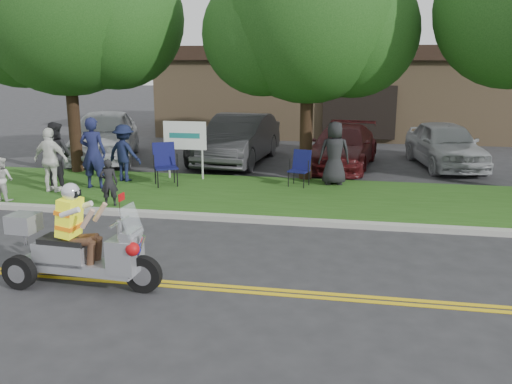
% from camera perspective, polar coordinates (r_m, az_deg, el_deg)
% --- Properties ---
extents(ground, '(120.00, 120.00, 0.00)m').
position_cam_1_polar(ground, '(9.03, -2.35, -8.86)').
color(ground, '#28282B').
rests_on(ground, ground).
extents(centerline_near, '(60.00, 0.10, 0.01)m').
position_cam_1_polar(centerline_near, '(8.51, -3.22, -10.31)').
color(centerline_near, gold).
rests_on(centerline_near, ground).
extents(centerline_far, '(60.00, 0.10, 0.01)m').
position_cam_1_polar(centerline_far, '(8.65, -2.97, -9.88)').
color(centerline_far, gold).
rests_on(centerline_far, ground).
extents(curb, '(60.00, 0.25, 0.12)m').
position_cam_1_polar(curb, '(11.83, 0.89, -2.95)').
color(curb, '#A8A89E').
rests_on(curb, ground).
extents(grass_verge, '(60.00, 4.00, 0.10)m').
position_cam_1_polar(grass_verge, '(13.88, 2.36, -0.43)').
color(grass_verge, '#224B14').
rests_on(grass_verge, ground).
extents(commercial_building, '(18.00, 8.20, 4.00)m').
position_cam_1_polar(commercial_building, '(27.13, 10.85, 10.56)').
color(commercial_building, '#9E7F5B').
rests_on(commercial_building, ground).
extents(tree_left, '(6.62, 5.40, 7.78)m').
position_cam_1_polar(tree_left, '(17.32, -19.22, 17.69)').
color(tree_left, '#332114').
rests_on(tree_left, ground).
extents(tree_mid, '(5.88, 4.80, 7.05)m').
position_cam_1_polar(tree_mid, '(15.43, 5.78, 17.36)').
color(tree_mid, '#332114').
rests_on(tree_mid, ground).
extents(business_sign, '(1.25, 0.06, 1.75)m').
position_cam_1_polar(business_sign, '(15.63, -7.50, 5.58)').
color(business_sign, silver).
rests_on(business_sign, ground).
extents(trike_scooter, '(2.53, 0.87, 1.66)m').
position_cam_1_polar(trike_scooter, '(8.94, -18.29, -5.86)').
color(trike_scooter, black).
rests_on(trike_scooter, ground).
extents(lawn_chair_a, '(0.62, 0.64, 0.96)m').
position_cam_1_polar(lawn_chair_a, '(14.79, 4.70, 2.79)').
color(lawn_chair_a, black).
rests_on(lawn_chair_a, grass_verge).
extents(lawn_chair_b, '(0.83, 0.84, 1.15)m').
position_cam_1_polar(lawn_chair_b, '(15.03, -9.57, 3.21)').
color(lawn_chair_b, black).
rests_on(lawn_chair_b, grass_verge).
extents(spectator_adult_left, '(0.72, 0.50, 1.90)m').
position_cam_1_polar(spectator_adult_left, '(14.99, -16.77, 3.97)').
color(spectator_adult_left, '#171B41').
rests_on(spectator_adult_left, grass_verge).
extents(spectator_adult_mid, '(0.98, 0.84, 1.74)m').
position_cam_1_polar(spectator_adult_mid, '(15.54, -20.30, 3.74)').
color(spectator_adult_mid, black).
rests_on(spectator_adult_mid, grass_verge).
extents(spectator_adult_right, '(1.02, 0.51, 1.67)m').
position_cam_1_polar(spectator_adult_right, '(14.94, -20.77, 3.17)').
color(spectator_adult_right, white).
rests_on(spectator_adult_right, grass_verge).
extents(spectator_chair_a, '(1.15, 0.83, 1.60)m').
position_cam_1_polar(spectator_chair_a, '(15.67, -13.69, 4.02)').
color(spectator_chair_a, '#141A37').
rests_on(spectator_chair_a, grass_verge).
extents(spectator_chair_b, '(0.94, 0.70, 1.74)m').
position_cam_1_polar(spectator_chair_b, '(14.94, 8.26, 4.08)').
color(spectator_chair_b, black).
rests_on(spectator_chair_b, grass_verge).
extents(child_left, '(0.47, 0.38, 1.12)m').
position_cam_1_polar(child_left, '(13.12, -15.22, 0.97)').
color(child_left, black).
rests_on(child_left, grass_verge).
extents(child_right, '(0.61, 0.53, 1.07)m').
position_cam_1_polar(child_right, '(14.52, -25.12, 1.26)').
color(child_right, beige).
rests_on(child_right, grass_verge).
extents(parked_car_far_left, '(3.55, 5.55, 1.76)m').
position_cam_1_polar(parked_car_far_left, '(19.75, -15.68, 5.81)').
color(parked_car_far_left, silver).
rests_on(parked_car_far_left, ground).
extents(parked_car_left, '(2.13, 5.08, 1.63)m').
position_cam_1_polar(parked_car_left, '(18.48, -1.79, 5.60)').
color(parked_car_left, '#313133').
rests_on(parked_car_left, ground).
extents(parked_car_mid, '(2.25, 4.60, 1.26)m').
position_cam_1_polar(parked_car_mid, '(18.70, -3.24, 5.10)').
color(parked_car_mid, black).
rests_on(parked_car_mid, ground).
extents(parked_car_right, '(2.52, 4.86, 1.35)m').
position_cam_1_polar(parked_car_right, '(17.95, 9.09, 4.72)').
color(parked_car_right, '#4B1114').
rests_on(parked_car_right, ground).
extents(parked_car_far_right, '(2.48, 4.62, 1.49)m').
position_cam_1_polar(parked_car_far_right, '(18.80, 19.29, 4.75)').
color(parked_car_far_right, '#9FA1A6').
rests_on(parked_car_far_right, ground).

